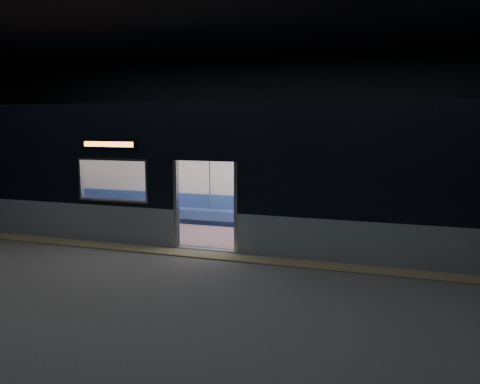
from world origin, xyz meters
The scene contains 7 objects.
station_floor centered at (0.00, 0.00, -0.01)m, with size 24.00×14.00×0.01m, color #47494C.
station_envelope centered at (0.00, 0.00, 3.66)m, with size 24.00×14.00×5.00m.
tactile_strip centered at (0.00, 0.55, 0.01)m, with size 22.80×0.50×0.03m, color #8C7F59.
metro_car centered at (0.00, 2.54, 1.85)m, with size 18.00×3.04×3.35m.
passenger centered at (3.94, 3.55, 0.82)m, with size 0.45×0.75×1.43m.
handbag centered at (3.99, 3.31, 0.69)m, with size 0.27×0.23×0.14m, color black.
transit_map centered at (5.00, 3.85, 1.45)m, with size 0.93×0.03×0.61m, color white.
Camera 1 is at (4.41, -9.46, 2.96)m, focal length 38.00 mm.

